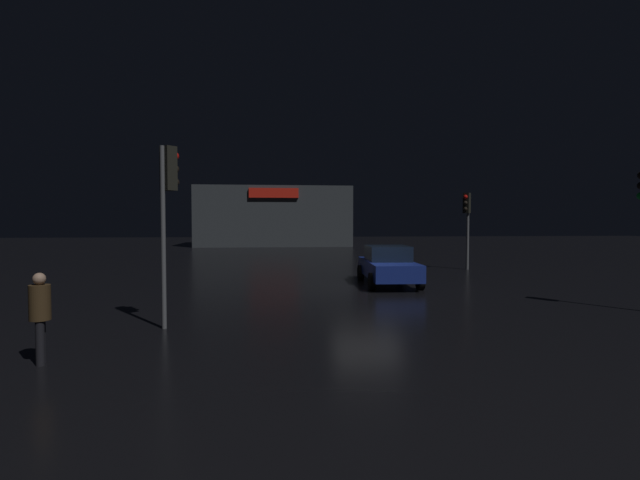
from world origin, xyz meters
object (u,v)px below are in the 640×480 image
store_building (274,217)px  pedestrian (40,312)px  traffic_signal_opposite (467,215)px  traffic_signal_main (168,189)px  car_near (388,265)px

store_building → pedestrian: bearing=-95.8°
store_building → pedestrian: (-4.19, -40.96, -2.09)m
store_building → traffic_signal_opposite: (9.64, -26.45, -0.21)m
traffic_signal_main → store_building: bearing=86.1°
traffic_signal_opposite → car_near: size_ratio=0.85×
traffic_signal_main → pedestrian: bearing=-121.0°
traffic_signal_opposite → pedestrian: traffic_signal_opposite is taller
traffic_signal_main → car_near: bearing=44.6°
store_building → pedestrian: store_building is taller
car_near → pedestrian: pedestrian is taller
store_building → traffic_signal_opposite: 28.15m
traffic_signal_opposite → pedestrian: 20.13m
car_near → pedestrian: bearing=-132.0°
pedestrian → car_near: bearing=48.0°
traffic_signal_main → traffic_signal_opposite: 17.07m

